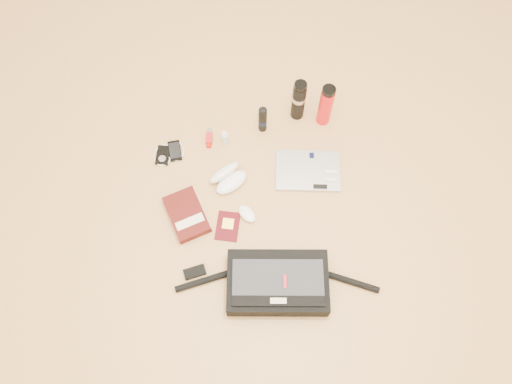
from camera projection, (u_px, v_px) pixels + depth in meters
ground at (266, 217)px, 2.18m from camera, size 4.00×4.00×0.00m
messenger_bag at (277, 283)px, 2.01m from camera, size 0.80×0.36×0.12m
laptop at (308, 171)px, 2.26m from camera, size 0.34×0.28×0.03m
book at (187, 215)px, 2.16m from camera, size 0.17×0.24×0.04m
passport at (228, 226)px, 2.16m from camera, size 0.14×0.16×0.01m
mouse at (247, 214)px, 2.17m from camera, size 0.09×0.11×0.03m
sunglasses_case at (228, 178)px, 2.22m from camera, size 0.20×0.18×0.09m
ipod at (163, 155)px, 2.30m from camera, size 0.11×0.12×0.01m
phone at (175, 151)px, 2.31m from camera, size 0.09×0.11×0.01m
inhaler at (209, 138)px, 2.33m from camera, size 0.05×0.10×0.03m
spray_bottle at (225, 139)px, 2.29m from camera, size 0.04×0.04×0.10m
aerosol_can at (263, 119)px, 2.29m from camera, size 0.05×0.05×0.17m
thermos_black at (299, 100)px, 2.28m from camera, size 0.08×0.08×0.24m
thermos_red at (326, 105)px, 2.27m from camera, size 0.07×0.07×0.25m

